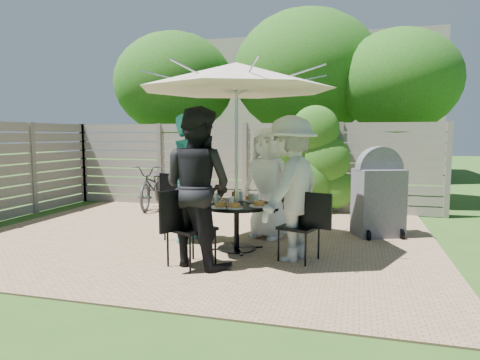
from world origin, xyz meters
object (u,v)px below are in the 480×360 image
(umbrella, at_px, (236,77))
(plate_front, at_px, (221,206))
(person_front, at_px, (197,187))
(glass_back, at_px, (241,196))
(glass_front, at_px, (232,202))
(person_right, at_px, (291,189))
(chair_right, at_px, (300,241))
(chair_front, at_px, (191,244))
(glass_left, at_px, (217,198))
(glass_right, at_px, (257,199))
(patio_table, at_px, (237,218))
(bbq_grill, at_px, (378,196))
(plate_extra, at_px, (235,206))
(bicycle, at_px, (153,186))
(person_back, at_px, (267,184))
(plate_left, at_px, (216,200))
(chair_left, at_px, (184,221))
(plate_back, at_px, (251,199))
(chair_back, at_px, (272,218))
(coffee_cup, at_px, (251,198))
(person_left, at_px, (190,179))
(plate_right, at_px, (259,204))
(syrup_jug, at_px, (235,197))

(umbrella, relative_size, plate_front, 12.81)
(person_front, height_order, glass_back, person_front)
(glass_front, bearing_deg, person_right, 0.99)
(person_front, height_order, chair_right, person_front)
(glass_front, bearing_deg, chair_front, -117.33)
(glass_left, bearing_deg, glass_right, 3.29)
(patio_table, distance_m, bbq_grill, 2.36)
(plate_extra, bearing_deg, bicycle, 130.88)
(person_back, xyz_separation_m, plate_extra, (-0.19, -1.13, -0.18))
(glass_back, bearing_deg, umbrella, -86.71)
(plate_extra, distance_m, bicycle, 4.28)
(person_right, relative_size, glass_left, 13.07)
(plate_left, height_order, plate_front, same)
(glass_back, bearing_deg, person_right, -34.23)
(chair_left, relative_size, bbq_grill, 0.71)
(bbq_grill, bearing_deg, patio_table, -166.31)
(person_back, bearing_deg, chair_front, -90.07)
(plate_left, height_order, bbq_grill, bbq_grill)
(plate_front, bearing_deg, plate_left, 116.29)
(chair_right, height_order, bbq_grill, bbq_grill)
(plate_back, relative_size, bbq_grill, 0.18)
(chair_back, xyz_separation_m, coffee_cup, (-0.15, -0.74, 0.42))
(person_right, bearing_deg, person_back, -135.00)
(umbrella, bearing_deg, person_right, -18.71)
(chair_left, distance_m, person_left, 0.66)
(person_front, bearing_deg, glass_back, -84.50)
(chair_right, height_order, glass_back, chair_right)
(glass_left, bearing_deg, chair_right, -13.82)
(person_front, xyz_separation_m, coffee_cup, (0.43, 0.96, -0.25))
(person_left, bearing_deg, bicycle, 55.16)
(person_back, height_order, chair_left, person_back)
(patio_table, relative_size, plate_right, 4.83)
(plate_right, distance_m, glass_back, 0.53)
(person_left, relative_size, bbq_grill, 1.34)
(glass_right, bearing_deg, person_back, 90.99)
(chair_front, distance_m, syrup_jug, 1.11)
(chair_right, relative_size, glass_back, 6.38)
(plate_right, bearing_deg, patio_table, 161.29)
(person_back, distance_m, plate_right, 0.92)
(person_right, height_order, plate_right, person_right)
(bicycle, bearing_deg, plate_left, -61.91)
(plate_extra, height_order, glass_front, glass_front)
(person_left, height_order, plate_front, person_left)
(coffee_cup, height_order, bicycle, bicycle)
(chair_left, height_order, chair_front, chair_left)
(person_left, bearing_deg, coffee_cup, -76.69)
(syrup_jug, bearing_deg, coffee_cup, 28.03)
(person_left, bearing_deg, bbq_grill, -49.16)
(plate_front, bearing_deg, syrup_jug, 79.62)
(plate_right, bearing_deg, person_left, 161.29)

